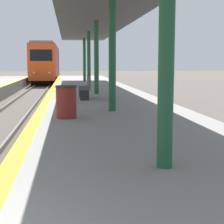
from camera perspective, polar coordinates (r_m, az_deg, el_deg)
name	(u,v)px	position (r m, az deg, el deg)	size (l,w,h in m)	color
train	(46,63)	(45.15, -9.98, 7.35)	(2.64, 17.22, 4.44)	black
station_canopy	(96,20)	(17.68, -2.42, 13.89)	(3.57, 31.24, 3.59)	#1E5133
trash_bin	(66,102)	(10.00, -6.99, 1.56)	(0.57, 0.57, 0.87)	maroon
bench	(85,87)	(15.27, -4.07, 3.84)	(0.44, 1.64, 0.92)	#4C4C51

